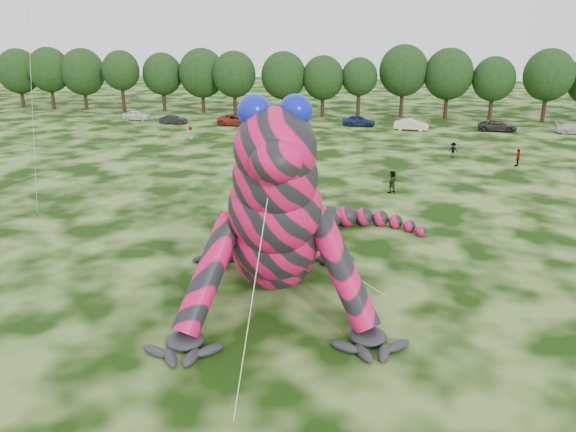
# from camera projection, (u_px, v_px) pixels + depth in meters

# --- Properties ---
(ground) EXTENTS (240.00, 240.00, 0.00)m
(ground) POSITION_uv_depth(u_px,v_px,m) (296.00, 282.00, 30.37)
(ground) COLOR #16330A
(ground) RESTS_ON ground
(inflatable_gecko) EXTENTS (21.75, 24.38, 10.62)m
(inflatable_gecko) POSITION_uv_depth(u_px,v_px,m) (274.00, 185.00, 29.20)
(inflatable_gecko) COLOR #E30F53
(inflatable_gecko) RESTS_ON ground
(tree_0) EXTENTS (6.91, 6.22, 9.51)m
(tree_0) POSITION_uv_depth(u_px,v_px,m) (19.00, 78.00, 92.21)
(tree_0) COLOR black
(tree_0) RESTS_ON ground
(tree_1) EXTENTS (6.74, 6.07, 9.81)m
(tree_1) POSITION_uv_depth(u_px,v_px,m) (50.00, 78.00, 90.14)
(tree_1) COLOR black
(tree_1) RESTS_ON ground
(tree_2) EXTENTS (7.04, 6.34, 9.64)m
(tree_2) POSITION_uv_depth(u_px,v_px,m) (83.00, 79.00, 90.04)
(tree_2) COLOR black
(tree_2) RESTS_ON ground
(tree_3) EXTENTS (5.81, 5.23, 9.44)m
(tree_3) POSITION_uv_depth(u_px,v_px,m) (122.00, 81.00, 87.41)
(tree_3) COLOR black
(tree_3) RESTS_ON ground
(tree_4) EXTENTS (6.22, 5.60, 9.06)m
(tree_4) POSITION_uv_depth(u_px,v_px,m) (163.00, 82.00, 88.11)
(tree_4) COLOR black
(tree_4) RESTS_ON ground
(tree_5) EXTENTS (7.16, 6.44, 9.80)m
(tree_5) POSITION_uv_depth(u_px,v_px,m) (202.00, 81.00, 86.77)
(tree_5) COLOR black
(tree_5) RESTS_ON ground
(tree_6) EXTENTS (6.52, 5.86, 9.49)m
(tree_6) POSITION_uv_depth(u_px,v_px,m) (234.00, 83.00, 84.37)
(tree_6) COLOR black
(tree_6) RESTS_ON ground
(tree_7) EXTENTS (6.68, 6.01, 9.48)m
(tree_7) POSITION_uv_depth(u_px,v_px,m) (284.00, 84.00, 83.38)
(tree_7) COLOR black
(tree_7) RESTS_ON ground
(tree_8) EXTENTS (6.14, 5.53, 8.94)m
(tree_8) POSITION_uv_depth(u_px,v_px,m) (323.00, 86.00, 82.77)
(tree_8) COLOR black
(tree_8) RESTS_ON ground
(tree_9) EXTENTS (5.27, 4.74, 8.68)m
(tree_9) POSITION_uv_depth(u_px,v_px,m) (359.00, 88.00, 82.37)
(tree_9) COLOR black
(tree_9) RESTS_ON ground
(tree_10) EXTENTS (7.09, 6.38, 10.50)m
(tree_10) POSITION_uv_depth(u_px,v_px,m) (403.00, 81.00, 82.29)
(tree_10) COLOR black
(tree_10) RESTS_ON ground
(tree_11) EXTENTS (7.01, 6.31, 10.07)m
(tree_11) POSITION_uv_depth(u_px,v_px,m) (448.00, 84.00, 81.06)
(tree_11) COLOR black
(tree_11) RESTS_ON ground
(tree_12) EXTENTS (5.99, 5.39, 8.97)m
(tree_12) POSITION_uv_depth(u_px,v_px,m) (493.00, 89.00, 79.89)
(tree_12) COLOR black
(tree_12) RESTS_ON ground
(tree_13) EXTENTS (6.83, 6.15, 10.13)m
(tree_13) POSITION_uv_depth(u_px,v_px,m) (547.00, 86.00, 78.08)
(tree_13) COLOR black
(tree_13) RESTS_ON ground
(car_0) EXTENTS (4.29, 2.12, 1.41)m
(car_0) POSITION_uv_depth(u_px,v_px,m) (137.00, 115.00, 81.00)
(car_0) COLOR white
(car_0) RESTS_ON ground
(car_1) EXTENTS (3.89, 1.69, 1.24)m
(car_1) POSITION_uv_depth(u_px,v_px,m) (173.00, 120.00, 77.99)
(car_1) COLOR black
(car_1) RESTS_ON ground
(car_2) EXTENTS (5.43, 2.52, 1.50)m
(car_2) POSITION_uv_depth(u_px,v_px,m) (237.00, 120.00, 76.81)
(car_2) COLOR maroon
(car_2) RESTS_ON ground
(car_3) EXTENTS (4.82, 2.23, 1.36)m
(car_3) POSITION_uv_depth(u_px,v_px,m) (294.00, 120.00, 76.98)
(car_3) COLOR #A4A8AE
(car_3) RESTS_ON ground
(car_4) EXTENTS (4.54, 2.07, 1.51)m
(car_4) POSITION_uv_depth(u_px,v_px,m) (359.00, 121.00, 76.31)
(car_4) COLOR #162347
(car_4) RESTS_ON ground
(car_5) EXTENTS (4.58, 2.08, 1.46)m
(car_5) POSITION_uv_depth(u_px,v_px,m) (411.00, 125.00, 73.43)
(car_5) COLOR silver
(car_5) RESTS_ON ground
(car_6) EXTENTS (5.08, 2.68, 1.36)m
(car_6) POSITION_uv_depth(u_px,v_px,m) (497.00, 126.00, 72.76)
(car_6) COLOR #28272A
(car_6) RESTS_ON ground
(car_7) EXTENTS (4.71, 2.33, 1.32)m
(car_7) POSITION_uv_depth(u_px,v_px,m) (575.00, 129.00, 70.92)
(car_7) COLOR silver
(car_7) RESTS_ON ground
(spectator_2) EXTENTS (1.16, 0.90, 1.58)m
(spectator_2) POSITION_uv_depth(u_px,v_px,m) (453.00, 150.00, 58.46)
(spectator_2) COLOR gray
(spectator_2) RESTS_ON ground
(spectator_3) EXTENTS (0.76, 1.07, 1.68)m
(spectator_3) POSITION_uv_depth(u_px,v_px,m) (518.00, 158.00, 54.89)
(spectator_3) COLOR gray
(spectator_3) RESTS_ON ground
(spectator_4) EXTENTS (0.77, 0.94, 1.65)m
(spectator_4) POSITION_uv_depth(u_px,v_px,m) (191.00, 133.00, 67.25)
(spectator_4) COLOR gray
(spectator_4) RESTS_ON ground
(spectator_5) EXTENTS (1.64, 1.55, 1.85)m
(spectator_5) POSITION_uv_depth(u_px,v_px,m) (392.00, 182.00, 46.23)
(spectator_5) COLOR gray
(spectator_5) RESTS_ON ground
(spectator_1) EXTENTS (0.80, 0.96, 1.79)m
(spectator_1) POSITION_uv_depth(u_px,v_px,m) (252.00, 165.00, 51.72)
(spectator_1) COLOR gray
(spectator_1) RESTS_ON ground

